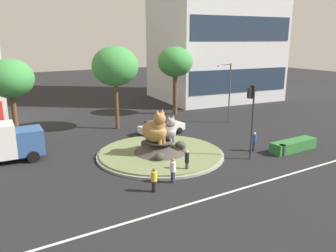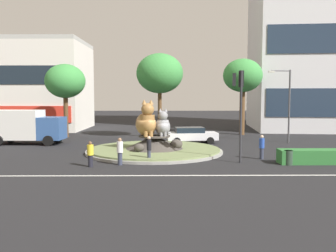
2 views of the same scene
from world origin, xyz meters
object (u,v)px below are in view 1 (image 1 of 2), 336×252
at_px(pedestrian_white_shirt, 173,170).
at_px(litter_bin, 282,150).
at_px(cat_statue_grey, 168,130).
at_px(pedestrian_blue_shirt, 254,141).
at_px(third_tree_left, 115,66).
at_px(cat_statue_tabby, 155,130).
at_px(pedestrian_yellow_shirt, 154,180).
at_px(second_tree_near_tower, 10,79).
at_px(broadleaf_tree_behind_island, 175,63).
at_px(hatchback_near_shophouse, 161,127).
at_px(pedestrian_black_shirt, 187,161).
at_px(traffic_light_mast, 252,106).
at_px(streetlight_arm, 228,89).

bearing_deg(pedestrian_white_shirt, litter_bin, 107.08).
xyz_separation_m(cat_statue_grey, pedestrian_blue_shirt, (6.74, -2.97, -1.20)).
relative_size(third_tree_left, litter_bin, 9.57).
bearing_deg(cat_statue_tabby, cat_statue_grey, 79.09).
bearing_deg(pedestrian_yellow_shirt, second_tree_near_tower, 29.67).
bearing_deg(broadleaf_tree_behind_island, litter_bin, -92.88).
relative_size(cat_statue_tabby, broadleaf_tree_behind_island, 0.34).
xyz_separation_m(pedestrian_yellow_shirt, hatchback_near_shophouse, (6.97, 11.19, -0.03)).
relative_size(pedestrian_yellow_shirt, pedestrian_black_shirt, 0.92).
height_order(cat_statue_tabby, pedestrian_yellow_shirt, cat_statue_tabby).
xyz_separation_m(broadleaf_tree_behind_island, third_tree_left, (-9.10, -2.94, 0.10)).
height_order(cat_statue_tabby, cat_statue_grey, cat_statue_tabby).
bearing_deg(broadleaf_tree_behind_island, traffic_light_mast, -102.66).
xyz_separation_m(streetlight_arm, pedestrian_blue_shirt, (-4.63, -8.86, -3.05)).
bearing_deg(third_tree_left, hatchback_near_shophouse, -55.78).
distance_m(cat_statue_tabby, streetlight_arm, 14.05).
bearing_deg(hatchback_near_shophouse, pedestrian_black_shirt, -116.02).
height_order(second_tree_near_tower, streetlight_arm, second_tree_near_tower).
xyz_separation_m(traffic_light_mast, third_tree_left, (-5.26, 14.14, 2.27)).
relative_size(cat_statue_tabby, traffic_light_mast, 0.49).
distance_m(broadleaf_tree_behind_island, second_tree_near_tower, 19.03).
relative_size(traffic_light_mast, second_tree_near_tower, 0.78).
distance_m(cat_statue_grey, hatchback_near_shophouse, 6.33).
relative_size(pedestrian_blue_shirt, pedestrian_black_shirt, 0.97).
height_order(pedestrian_blue_shirt, hatchback_near_shophouse, pedestrian_blue_shirt).
distance_m(pedestrian_white_shirt, litter_bin, 10.53).
relative_size(pedestrian_yellow_shirt, hatchback_near_shophouse, 0.33).
xyz_separation_m(second_tree_near_tower, litter_bin, (17.99, -15.69, -5.34)).
relative_size(third_tree_left, pedestrian_yellow_shirt, 5.51).
relative_size(cat_statue_grey, traffic_light_mast, 0.35).
distance_m(streetlight_arm, litter_bin, 11.99).
relative_size(broadleaf_tree_behind_island, second_tree_near_tower, 1.10).
relative_size(broadleaf_tree_behind_island, hatchback_near_shophouse, 1.76).
bearing_deg(second_tree_near_tower, hatchback_near_shophouse, -21.54).
distance_m(cat_statue_grey, second_tree_near_tower, 15.16).
distance_m(cat_statue_tabby, broadleaf_tree_behind_island, 16.88).
distance_m(cat_statue_tabby, pedestrian_black_shirt, 4.21).
bearing_deg(broadleaf_tree_behind_island, second_tree_near_tower, -173.32).
bearing_deg(cat_statue_grey, third_tree_left, 178.91).
xyz_separation_m(third_tree_left, pedestrian_yellow_shirt, (-4.05, -15.48, -5.75)).
bearing_deg(pedestrian_yellow_shirt, cat_statue_grey, -28.09).
height_order(pedestrian_blue_shirt, litter_bin, pedestrian_blue_shirt).
height_order(traffic_light_mast, hatchback_near_shophouse, traffic_light_mast).
xyz_separation_m(pedestrian_yellow_shirt, pedestrian_white_shirt, (1.73, 0.56, 0.08)).
height_order(second_tree_near_tower, third_tree_left, third_tree_left).
bearing_deg(traffic_light_mast, pedestrian_blue_shirt, -47.91).
bearing_deg(cat_statue_tabby, broadleaf_tree_behind_island, 127.63).
xyz_separation_m(second_tree_near_tower, hatchback_near_shophouse, (12.71, -5.02, -5.01)).
bearing_deg(second_tree_near_tower, pedestrian_white_shirt, -64.49).
height_order(second_tree_near_tower, pedestrian_yellow_shirt, second_tree_near_tower).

